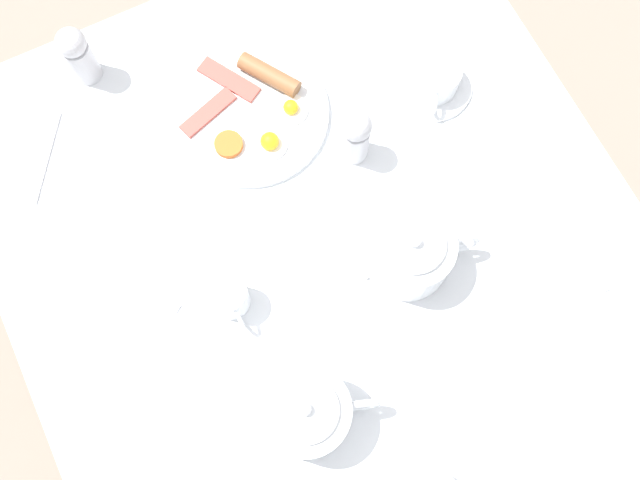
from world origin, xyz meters
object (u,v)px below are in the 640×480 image
(pepper_grinder, at_px, (355,135))
(spoon_for_tea, at_px, (45,158))
(fork_by_plate, at_px, (581,245))
(breakfast_plate, at_px, (252,111))
(teapot_far, at_px, (411,253))
(knife_by_plate, at_px, (123,276))
(creamer_jug, at_px, (230,298))
(salt_grinder, at_px, (78,54))
(teapot_near, at_px, (307,412))
(teacup_with_saucer_left, at_px, (434,79))
(fork_spare, at_px, (521,399))

(pepper_grinder, distance_m, spoon_for_tea, 0.51)
(fork_by_plate, bearing_deg, breakfast_plate, -139.92)
(teapot_far, bearing_deg, knife_by_plate, -8.18)
(creamer_jug, distance_m, salt_grinder, 0.47)
(teapot_far, relative_size, creamer_jug, 2.49)
(teapot_near, xyz_separation_m, salt_grinder, (-0.67, -0.08, 0.01))
(pepper_grinder, height_order, spoon_for_tea, pepper_grinder)
(teacup_with_saucer_left, xyz_separation_m, spoon_for_tea, (-0.16, -0.63, -0.02))
(salt_grinder, xyz_separation_m, knife_by_plate, (0.35, -0.08, -0.06))
(teapot_far, height_order, creamer_jug, teapot_far)
(teapot_near, relative_size, teacup_with_saucer_left, 1.54)
(spoon_for_tea, bearing_deg, teapot_far, 47.15)
(teacup_with_saucer_left, height_order, pepper_grinder, pepper_grinder)
(teapot_far, xyz_separation_m, fork_by_plate, (0.10, 0.26, -0.05))
(breakfast_plate, bearing_deg, teacup_with_saucer_left, 73.32)
(creamer_jug, bearing_deg, teapot_far, 77.20)
(teapot_near, distance_m, fork_by_plate, 0.50)
(breakfast_plate, bearing_deg, teapot_far, 18.06)
(salt_grinder, relative_size, spoon_for_tea, 0.86)
(creamer_jug, xyz_separation_m, knife_by_plate, (-0.11, -0.14, -0.03))
(creamer_jug, relative_size, spoon_for_tea, 0.60)
(teapot_far, relative_size, spoon_for_tea, 1.50)
(fork_by_plate, bearing_deg, pepper_grinder, -140.51)
(fork_by_plate, bearing_deg, teacup_with_saucer_left, -167.67)
(teapot_far, relative_size, knife_by_plate, 1.17)
(teapot_far, bearing_deg, teacup_with_saucer_left, -110.63)
(teapot_near, xyz_separation_m, knife_by_plate, (-0.32, -0.17, -0.05))
(teapot_near, height_order, teapot_far, same)
(breakfast_plate, relative_size, salt_grinder, 2.14)
(teacup_with_saucer_left, distance_m, pepper_grinder, 0.18)
(creamer_jug, relative_size, fork_spare, 0.48)
(knife_by_plate, bearing_deg, teacup_with_saucer_left, 97.37)
(pepper_grinder, distance_m, fork_by_plate, 0.39)
(salt_grinder, distance_m, fork_spare, 0.88)
(teacup_with_saucer_left, xyz_separation_m, fork_spare, (0.51, -0.13, -0.02))
(breakfast_plate, distance_m, fork_by_plate, 0.57)
(teapot_near, xyz_separation_m, teacup_with_saucer_left, (-0.39, 0.42, -0.03))
(teacup_with_saucer_left, xyz_separation_m, fork_by_plate, (0.35, 0.08, -0.02))
(teapot_far, height_order, fork_spare, teapot_far)
(creamer_jug, distance_m, knife_by_plate, 0.18)
(teapot_near, distance_m, fork_spare, 0.32)
(spoon_for_tea, height_order, fork_spare, same)
(breakfast_plate, xyz_separation_m, pepper_grinder, (0.14, 0.12, 0.05))
(salt_grinder, relative_size, fork_spare, 0.69)
(knife_by_plate, relative_size, fork_spare, 1.03)
(teacup_with_saucer_left, height_order, knife_by_plate, teacup_with_saucer_left)
(teapot_far, xyz_separation_m, fork_spare, (0.26, 0.05, -0.05))
(creamer_jug, height_order, knife_by_plate, creamer_jug)
(creamer_jug, height_order, fork_by_plate, creamer_jug)
(teapot_near, bearing_deg, creamer_jug, -62.65)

